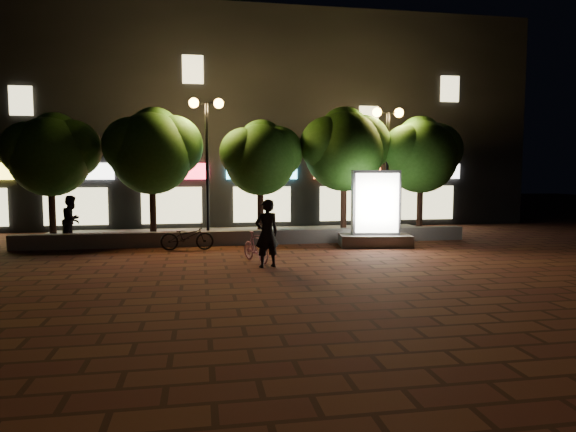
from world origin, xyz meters
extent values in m
plane|color=#572C1B|center=(0.00, 0.00, 0.00)|extent=(80.00, 80.00, 0.00)
cube|color=slate|center=(0.00, 4.00, 0.25)|extent=(16.00, 0.45, 0.50)
cube|color=slate|center=(0.00, 6.50, 0.04)|extent=(16.00, 5.00, 0.08)
cube|color=black|center=(0.00, 13.00, 5.00)|extent=(28.00, 8.00, 10.00)
cube|color=black|center=(-9.00, 12.00, 10.05)|extent=(3.00, 0.25, 0.10)
cube|color=white|center=(-7.00, 8.94, 2.60)|extent=(3.20, 0.12, 0.70)
cube|color=beige|center=(-7.00, 8.94, 1.10)|extent=(2.60, 0.10, 1.60)
cube|color=red|center=(-3.00, 8.94, 2.60)|extent=(3.20, 0.12, 0.70)
cube|color=beige|center=(-3.00, 8.94, 1.10)|extent=(2.60, 0.10, 1.60)
cube|color=#4DC6D7|center=(1.00, 8.94, 2.60)|extent=(3.20, 0.12, 0.70)
cube|color=beige|center=(1.00, 8.94, 1.10)|extent=(2.60, 0.10, 1.60)
cube|color=#E05923|center=(5.00, 8.94, 2.60)|extent=(3.20, 0.12, 0.70)
cube|color=beige|center=(5.00, 8.94, 1.10)|extent=(2.60, 0.10, 1.60)
cube|color=beige|center=(9.00, 8.94, 2.60)|extent=(3.20, 0.12, 0.70)
cube|color=beige|center=(9.00, 8.94, 1.10)|extent=(2.60, 0.10, 1.60)
cube|color=beige|center=(-9.00, 8.94, 5.50)|extent=(0.90, 0.10, 1.20)
cube|color=beige|center=(-2.00, 8.94, 7.00)|extent=(0.90, 0.10, 1.20)
cube|color=beige|center=(6.00, 8.94, 5.00)|extent=(0.90, 0.10, 1.20)
cube|color=beige|center=(10.00, 8.94, 6.50)|extent=(0.90, 0.10, 1.20)
cylinder|color=black|center=(-7.00, 5.40, 1.21)|extent=(0.24, 0.24, 2.25)
sphere|color=#244F17|center=(-7.00, 5.40, 3.10)|extent=(2.80, 2.80, 2.80)
sphere|color=#244F17|center=(-6.30, 5.60, 3.40)|extent=(2.10, 2.10, 2.10)
sphere|color=#244F17|center=(-7.63, 5.25, 3.35)|extent=(1.96, 1.96, 1.96)
sphere|color=#244F17|center=(-6.90, 5.75, 3.80)|extent=(1.82, 1.82, 1.82)
cylinder|color=black|center=(-3.50, 5.40, 1.25)|extent=(0.24, 0.24, 2.34)
sphere|color=#244F17|center=(-3.50, 5.40, 3.25)|extent=(3.00, 3.00, 3.00)
sphere|color=#244F17|center=(-2.75, 5.60, 3.54)|extent=(2.25, 2.25, 2.25)
sphere|color=#244F17|center=(-4.17, 5.25, 3.50)|extent=(2.10, 2.10, 2.10)
sphere|color=#244F17|center=(-3.40, 5.75, 4.00)|extent=(1.95, 1.95, 1.95)
cylinder|color=black|center=(0.50, 5.40, 1.18)|extent=(0.24, 0.24, 2.21)
sphere|color=#244F17|center=(0.50, 5.40, 3.03)|extent=(2.70, 2.70, 2.70)
sphere|color=#244F17|center=(1.17, 5.60, 3.33)|extent=(2.03, 2.03, 2.02)
sphere|color=#244F17|center=(-0.11, 5.25, 3.28)|extent=(1.89, 1.89, 1.89)
sphere|color=#244F17|center=(0.60, 5.75, 3.70)|extent=(1.76, 1.76, 1.76)
cylinder|color=black|center=(3.80, 5.40, 1.30)|extent=(0.24, 0.24, 2.43)
sphere|color=#244F17|center=(3.80, 5.40, 3.36)|extent=(3.10, 3.10, 3.10)
sphere|color=#244F17|center=(4.58, 5.60, 3.66)|extent=(2.33, 2.33, 2.33)
sphere|color=#244F17|center=(3.10, 5.25, 3.61)|extent=(2.17, 2.17, 2.17)
sphere|color=#244F17|center=(3.90, 5.75, 4.14)|extent=(2.01, 2.02, 2.02)
cylinder|color=black|center=(7.00, 5.40, 1.23)|extent=(0.24, 0.24, 2.29)
sphere|color=#244F17|center=(7.00, 5.40, 3.17)|extent=(2.90, 2.90, 2.90)
sphere|color=#244F17|center=(7.72, 5.60, 3.47)|extent=(2.18, 2.17, 2.17)
sphere|color=#244F17|center=(6.35, 5.25, 3.42)|extent=(2.03, 2.03, 2.03)
sphere|color=#244F17|center=(7.10, 5.75, 3.90)|extent=(1.89, 1.88, 1.88)
cylinder|color=black|center=(-1.50, 5.20, 2.58)|extent=(0.12, 0.12, 5.00)
cylinder|color=black|center=(-1.50, 5.20, 5.08)|extent=(0.90, 0.08, 0.08)
sphere|color=#FCB13F|center=(-1.95, 5.20, 5.08)|extent=(0.36, 0.36, 0.36)
sphere|color=#FCB13F|center=(-1.05, 5.20, 5.08)|extent=(0.36, 0.36, 0.36)
cylinder|color=black|center=(5.50, 5.20, 2.48)|extent=(0.12, 0.12, 4.80)
cylinder|color=black|center=(5.50, 5.20, 4.88)|extent=(0.90, 0.08, 0.08)
sphere|color=#FCB13F|center=(5.05, 5.20, 4.88)|extent=(0.36, 0.36, 0.36)
sphere|color=#FCB13F|center=(5.95, 5.20, 4.88)|extent=(0.36, 0.36, 0.36)
cube|color=slate|center=(4.19, 2.81, 0.20)|extent=(2.59, 1.58, 0.40)
cube|color=#4C4C51|center=(4.19, 2.81, 1.52)|extent=(1.69, 0.80, 2.22)
cube|color=white|center=(4.14, 2.52, 1.52)|extent=(1.45, 0.27, 2.02)
cube|color=white|center=(4.24, 3.10, 1.52)|extent=(1.45, 0.27, 2.02)
imported|color=pink|center=(-0.23, 0.39, 0.44)|extent=(0.92, 1.50, 0.87)
imported|color=black|center=(-0.02, -0.41, 0.92)|extent=(0.76, 0.60, 1.85)
imported|color=black|center=(-2.22, 3.00, 0.45)|extent=(1.73, 0.60, 0.91)
imported|color=black|center=(-6.13, 4.50, 0.93)|extent=(0.83, 0.96, 1.69)
camera|label=1|loc=(-1.79, -13.85, 2.58)|focal=31.61mm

